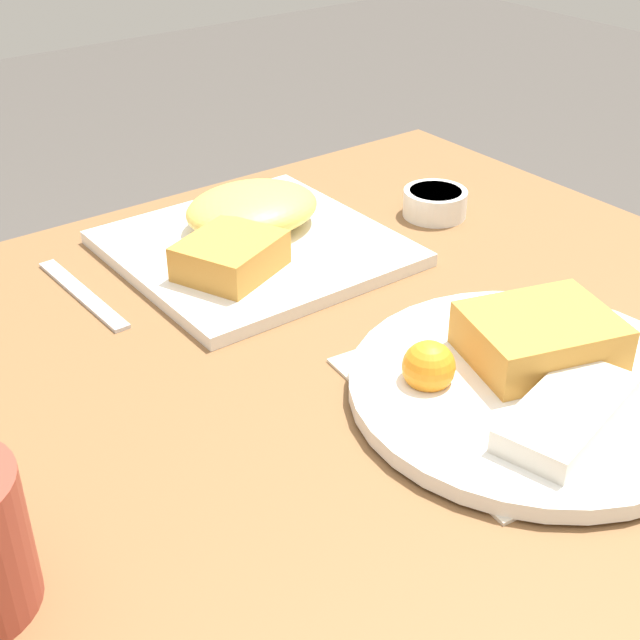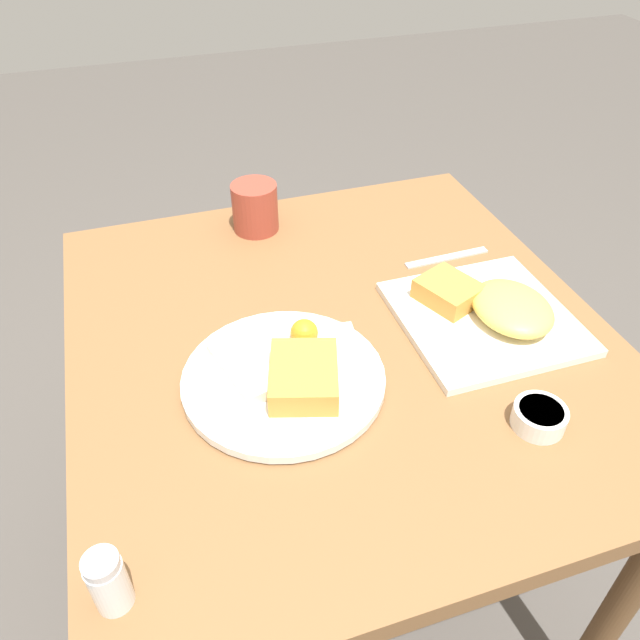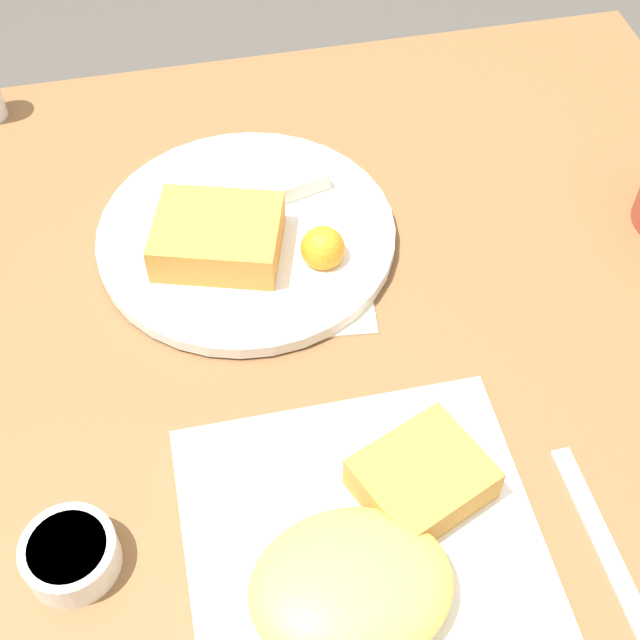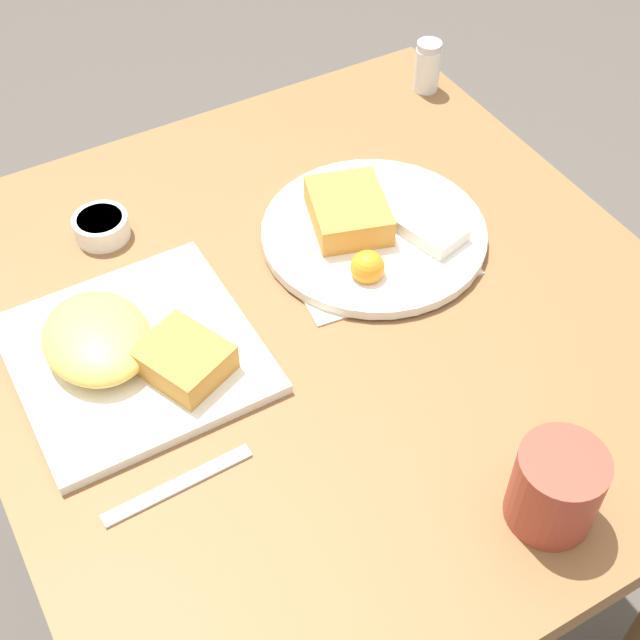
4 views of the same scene
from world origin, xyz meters
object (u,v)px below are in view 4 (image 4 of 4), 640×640
Objects in this scene: plate_oval_far at (371,228)px; coffee_mug at (556,488)px; sauce_ramekin at (101,226)px; butter_knife at (178,485)px; plate_square_near at (127,349)px; salt_shaker at (427,69)px.

plate_oval_far is 0.45m from coffee_mug.
butter_knife is (0.41, -0.07, -0.01)m from sauce_ramekin.
coffee_mug is (0.41, 0.30, 0.03)m from plate_square_near.
salt_shaker is at bearing 134.41° from plate_oval_far.
plate_square_near is at bearing 82.59° from butter_knife.
sauce_ramekin is at bearing 78.81° from butter_knife.
sauce_ramekin reaches higher than butter_knife.
plate_oval_far is at bearing 172.19° from coffee_mug.
sauce_ramekin is (-0.18, -0.31, -0.00)m from plate_oval_far.
plate_square_near is at bearing -64.52° from salt_shaker.
salt_shaker is (-0.30, 0.63, 0.01)m from plate_square_near.
plate_oval_far is at bearing 29.13° from butter_knife.
sauce_ramekin is at bearing -82.59° from salt_shaker.
salt_shaker is 0.78m from coffee_mug.
salt_shaker reaches higher than plate_oval_far.
butter_knife is at bearing -52.99° from salt_shaker.
salt_shaker is 0.81m from butter_knife.
coffee_mug reaches higher than plate_square_near.
sauce_ramekin is 0.76× the size of coffee_mug.
coffee_mug reaches higher than butter_knife.
butter_knife is at bearing -9.51° from sauce_ramekin.
plate_oval_far is 3.10× the size of coffee_mug.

